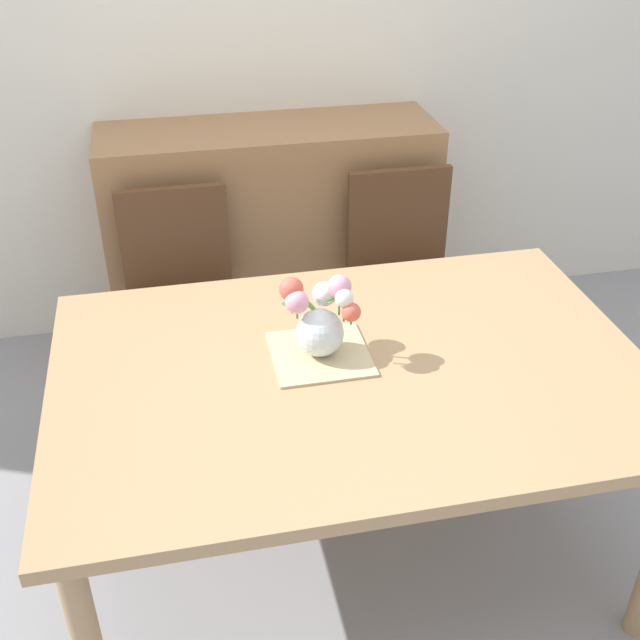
{
  "coord_description": "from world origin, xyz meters",
  "views": [
    {
      "loc": [
        -0.46,
        -1.74,
        2.02
      ],
      "look_at": [
        -0.08,
        0.07,
        0.85
      ],
      "focal_mm": 43.69,
      "sensor_mm": 36.0,
      "label": 1
    }
  ],
  "objects_px": {
    "chair_left": "(181,290)",
    "chair_right": "(404,267)",
    "dresser": "(272,238)",
    "flower_vase": "(320,318)",
    "dining_table": "(351,386)"
  },
  "relations": [
    {
      "from": "chair_right",
      "to": "dresser",
      "type": "distance_m",
      "value": 0.63
    },
    {
      "from": "chair_left",
      "to": "flower_vase",
      "type": "distance_m",
      "value": 0.97
    },
    {
      "from": "dining_table",
      "to": "chair_right",
      "type": "bearing_deg",
      "value": 63.8
    },
    {
      "from": "chair_right",
      "to": "flower_vase",
      "type": "xyz_separation_m",
      "value": [
        -0.53,
        -0.84,
        0.33
      ]
    },
    {
      "from": "chair_left",
      "to": "dresser",
      "type": "xyz_separation_m",
      "value": [
        0.42,
        0.42,
        -0.02
      ]
    },
    {
      "from": "dresser",
      "to": "dining_table",
      "type": "bearing_deg",
      "value": -88.76
    },
    {
      "from": "dining_table",
      "to": "flower_vase",
      "type": "xyz_separation_m",
      "value": [
        -0.08,
        0.08,
        0.19
      ]
    },
    {
      "from": "chair_left",
      "to": "chair_right",
      "type": "relative_size",
      "value": 1.0
    },
    {
      "from": "chair_left",
      "to": "dresser",
      "type": "relative_size",
      "value": 0.64
    },
    {
      "from": "chair_left",
      "to": "flower_vase",
      "type": "bearing_deg",
      "value": 114.09
    },
    {
      "from": "dresser",
      "to": "chair_right",
      "type": "bearing_deg",
      "value": -40.94
    },
    {
      "from": "chair_left",
      "to": "flower_vase",
      "type": "xyz_separation_m",
      "value": [
        0.37,
        -0.84,
        0.33
      ]
    },
    {
      "from": "dining_table",
      "to": "flower_vase",
      "type": "bearing_deg",
      "value": 133.96
    },
    {
      "from": "chair_left",
      "to": "chair_right",
      "type": "height_order",
      "value": "same"
    },
    {
      "from": "flower_vase",
      "to": "dresser",
      "type": "bearing_deg",
      "value": 87.81
    }
  ]
}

